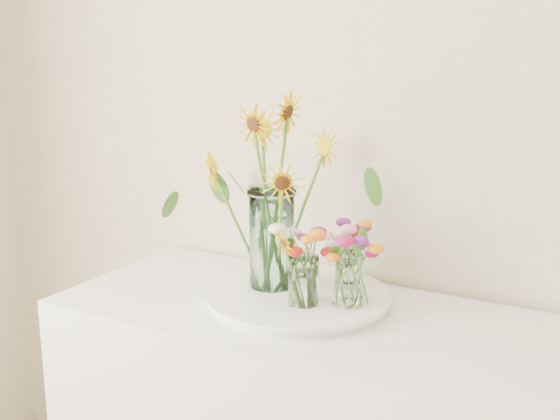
{
  "coord_description": "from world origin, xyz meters",
  "views": [
    {
      "loc": [
        0.29,
        0.4,
        1.58
      ],
      "look_at": [
        -0.61,
        1.97,
        1.15
      ],
      "focal_mm": 45.0,
      "sensor_mm": 36.0,
      "label": 1
    }
  ],
  "objects": [
    {
      "name": "mason_jar",
      "position": [
        -0.64,
        1.98,
        1.07
      ],
      "size": [
        0.16,
        0.16,
        0.28
      ],
      "primitive_type": "cylinder",
      "rotation": [
        0.0,
        0.0,
        -0.41
      ],
      "color": "silver",
      "rests_on": "tray"
    },
    {
      "name": "wildflower_posy_c",
      "position": [
        -0.46,
        2.08,
        1.03
      ],
      "size": [
        0.2,
        0.2,
        0.2
      ],
      "primitive_type": null,
      "color": "orange",
      "rests_on": "tray"
    },
    {
      "name": "tray",
      "position": [
        -0.55,
        1.97,
        0.91
      ],
      "size": [
        0.47,
        0.47,
        0.02
      ],
      "primitive_type": "cylinder",
      "color": "white",
      "rests_on": "counter"
    },
    {
      "name": "small_vase_c",
      "position": [
        -0.46,
        2.08,
        0.98
      ],
      "size": [
        0.08,
        0.08,
        0.11
      ],
      "primitive_type": "cylinder",
      "rotation": [
        0.0,
        0.0,
        -0.2
      ],
      "color": "white",
      "rests_on": "tray"
    },
    {
      "name": "small_vase_b",
      "position": [
        -0.4,
        1.95,
        0.98
      ],
      "size": [
        0.09,
        0.09,
        0.11
      ],
      "primitive_type": null,
      "rotation": [
        0.0,
        0.0,
        -0.11
      ],
      "color": "white",
      "rests_on": "tray"
    },
    {
      "name": "small_vase_a",
      "position": [
        -0.5,
        1.9,
        0.99
      ],
      "size": [
        0.08,
        0.08,
        0.13
      ],
      "primitive_type": "cylinder",
      "rotation": [
        0.0,
        0.0,
        0.1
      ],
      "color": "white",
      "rests_on": "tray"
    },
    {
      "name": "sunflower_bouquet",
      "position": [
        -0.64,
        1.98,
        1.19
      ],
      "size": [
        0.89,
        0.89,
        0.53
      ],
      "primitive_type": null,
      "rotation": [
        0.0,
        0.0,
        -0.41
      ],
      "color": "#F3C205",
      "rests_on": "tray"
    },
    {
      "name": "wildflower_posy_b",
      "position": [
        -0.4,
        1.95,
        1.03
      ],
      "size": [
        0.2,
        0.2,
        0.2
      ],
      "primitive_type": null,
      "color": "orange",
      "rests_on": "tray"
    },
    {
      "name": "wildflower_posy_a",
      "position": [
        -0.5,
        1.9,
        1.04
      ],
      "size": [
        0.2,
        0.2,
        0.22
      ],
      "primitive_type": null,
      "color": "orange",
      "rests_on": "tray"
    }
  ]
}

